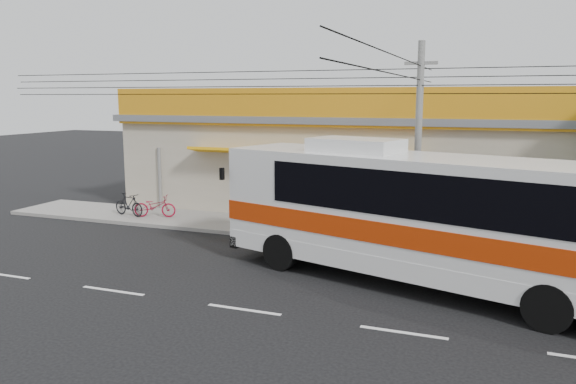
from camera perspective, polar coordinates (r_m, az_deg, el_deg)
name	(u,v)px	position (r m, az deg, el deg)	size (l,w,h in m)	color
ground	(280,280)	(16.70, -0.82, -8.93)	(120.00, 120.00, 0.00)	black
sidewalk	(335,232)	(22.16, 4.85, -4.09)	(30.00, 3.20, 0.15)	slate
lane_markings	(244,310)	(14.53, -4.48, -11.84)	(50.00, 0.12, 0.01)	silver
storefront_building	(368,161)	(27.08, 8.09, 3.13)	(22.60, 9.20, 5.70)	#A79E86
coach_bus	(450,213)	(15.85, 16.09, -2.11)	(13.54, 6.49, 4.10)	silver
motorbike_red	(155,206)	(25.09, -13.37, -1.41)	(0.64, 1.83, 0.96)	maroon
motorbike_dark	(129,204)	(25.62, -15.87, -1.22)	(0.48, 1.70, 1.02)	black
utility_pole	(420,80)	(19.11, 13.30, 11.03)	(34.00, 14.00, 7.11)	#61615F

